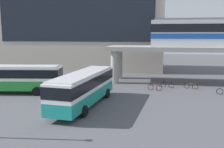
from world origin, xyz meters
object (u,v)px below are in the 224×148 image
station_building (82,17)px  bicycle_brown (191,86)px  bus_secondary (13,76)px  bicycle_red (155,87)px  bicycle_black (167,85)px  bus_main (84,86)px

station_building → bicycle_brown: (18.84, -16.36, -9.87)m
bus_secondary → bicycle_red: bus_secondary is taller
bicycle_black → station_building: bearing=134.7°
bus_secondary → bicycle_brown: 21.59m
bicycle_black → bicycle_brown: same height
station_building → bicycle_black: station_building is taller
station_building → bicycle_brown: bearing=-41.0°
bus_secondary → bicycle_brown: bus_secondary is taller
bus_main → bus_secondary: same height
bicycle_red → bicycle_brown: bearing=21.0°
bus_main → bus_secondary: bearing=158.7°
bicycle_brown → bicycle_red: size_ratio=0.98×
bus_main → bicycle_brown: bus_main is taller
bicycle_brown → bicycle_red: 4.82m
bicycle_brown → bicycle_red: (-4.50, -1.72, 0.00)m
bus_main → bicycle_red: (6.63, 7.96, -1.63)m
station_building → bus_secondary: bearing=-94.7°
station_building → bus_main: station_building is taller
bicycle_brown → station_building: bearing=139.0°
bicycle_black → bicycle_brown: bearing=-4.7°
station_building → bicycle_red: bearing=-51.6°
bus_main → bus_secondary: 10.26m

